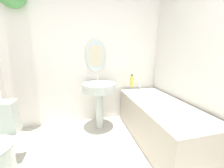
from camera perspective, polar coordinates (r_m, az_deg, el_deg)
name	(u,v)px	position (r m, az deg, el deg)	size (l,w,h in m)	color
wall_back	(81,51)	(2.48, -12.87, 13.05)	(2.78, 0.36, 2.40)	silver
wall_right	(208,60)	(2.04, 34.93, 8.24)	(0.06, 2.34, 2.40)	silver
pedestal_sink	(99,92)	(2.28, -5.45, -3.40)	(0.54, 0.54, 0.89)	#B2BCB2
bathtub	(159,120)	(2.21, 19.02, -14.12)	(0.71, 1.58, 0.66)	#B2A893
shampoo_bottle	(132,81)	(2.55, 8.23, 1.24)	(0.06, 0.06, 0.23)	gold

